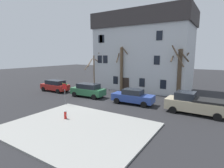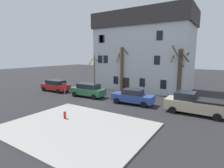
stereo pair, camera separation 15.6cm
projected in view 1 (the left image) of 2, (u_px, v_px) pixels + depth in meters
name	position (u px, v px, depth m)	size (l,w,h in m)	color
ground_plane	(94.00, 103.00, 20.65)	(120.00, 120.00, 0.00)	#262628
sidewalk_slab	(77.00, 127.00, 13.55)	(10.80, 8.47, 0.12)	#999993
building_main	(143.00, 51.00, 28.65)	(15.00, 7.91, 11.96)	silver
tree_bare_near	(95.00, 69.00, 29.99)	(2.59, 2.59, 5.96)	brown
tree_bare_mid	(122.00, 68.00, 26.71)	(2.68, 2.71, 6.82)	brown
tree_bare_far	(179.00, 71.00, 22.45)	(2.12, 2.11, 6.69)	#4C3D2D
car_red_wagon	(55.00, 86.00, 26.97)	(4.63, 2.12, 1.73)	#AD231E
car_green_wagon	(88.00, 90.00, 23.48)	(4.70, 2.25, 1.78)	#2D6B42
car_blue_sedan	(133.00, 97.00, 20.13)	(4.81, 2.17, 1.69)	#2D4799
pickup_truck_beige	(195.00, 104.00, 16.75)	(5.42, 2.33, 2.00)	#C6B793
fire_hydrant	(65.00, 114.00, 15.19)	(0.42, 0.22, 0.74)	red
street_sign_pole	(65.00, 90.00, 19.38)	(0.76, 0.07, 2.46)	slate
bicycle_leaning	(91.00, 86.00, 29.78)	(1.71, 0.48, 1.03)	black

